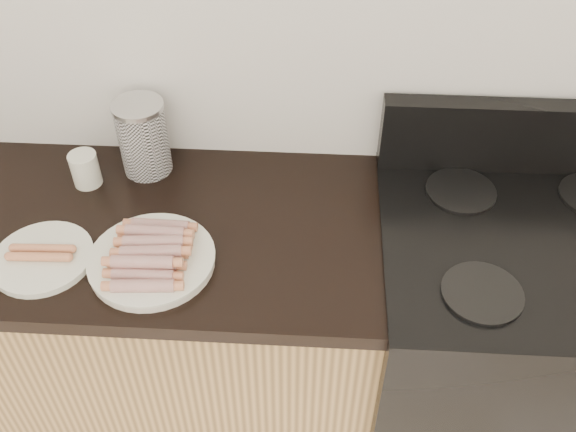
# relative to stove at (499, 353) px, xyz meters

# --- Properties ---
(wall_back) EXTENTS (4.00, 0.04, 2.60)m
(wall_back) POSITION_rel_stove_xyz_m (-0.78, 0.32, 0.84)
(wall_back) COLOR silver
(wall_back) RESTS_ON ground
(stove) EXTENTS (0.76, 0.65, 0.91)m
(stove) POSITION_rel_stove_xyz_m (0.00, 0.00, 0.00)
(stove) COLOR black
(stove) RESTS_ON floor
(stove_panel) EXTENTS (0.76, 0.06, 0.20)m
(stove_panel) POSITION_rel_stove_xyz_m (0.00, 0.28, 0.55)
(stove_panel) COLOR black
(stove_panel) RESTS_ON stove
(burner_near_left) EXTENTS (0.18, 0.18, 0.01)m
(burner_near_left) POSITION_rel_stove_xyz_m (-0.17, -0.17, 0.46)
(burner_near_left) COLOR black
(burner_near_left) RESTS_ON stove
(burner_far_left) EXTENTS (0.18, 0.18, 0.01)m
(burner_far_left) POSITION_rel_stove_xyz_m (-0.17, 0.17, 0.46)
(burner_far_left) COLOR black
(burner_far_left) RESTS_ON stove
(main_plate) EXTENTS (0.32, 0.32, 0.02)m
(main_plate) POSITION_rel_stove_xyz_m (-0.91, -0.11, 0.45)
(main_plate) COLOR silver
(main_plate) RESTS_ON counter_slab
(side_plate) EXTENTS (0.29, 0.29, 0.02)m
(side_plate) POSITION_rel_stove_xyz_m (-1.17, -0.12, 0.45)
(side_plate) COLOR silver
(side_plate) RESTS_ON counter_slab
(hotdog_pile) EXTENTS (0.14, 0.22, 0.05)m
(hotdog_pile) POSITION_rel_stove_xyz_m (-0.91, -0.11, 0.49)
(hotdog_pile) COLOR maroon
(hotdog_pile) RESTS_ON main_plate
(plain_sausages) EXTENTS (0.14, 0.05, 0.02)m
(plain_sausages) POSITION_rel_stove_xyz_m (-1.17, -0.12, 0.47)
(plain_sausages) COLOR #AD6243
(plain_sausages) RESTS_ON side_plate
(canister) EXTENTS (0.13, 0.13, 0.21)m
(canister) POSITION_rel_stove_xyz_m (-1.00, 0.23, 0.55)
(canister) COLOR white
(canister) RESTS_ON counter_slab
(mug) EXTENTS (0.08, 0.08, 0.09)m
(mug) POSITION_rel_stove_xyz_m (-1.14, 0.16, 0.49)
(mug) COLOR silver
(mug) RESTS_ON counter_slab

